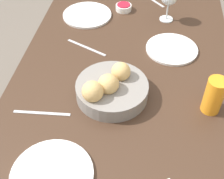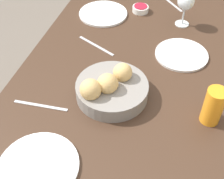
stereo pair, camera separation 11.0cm
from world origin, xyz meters
name	(u,v)px [view 2 (the right image)]	position (x,y,z in m)	size (l,w,h in m)	color
dining_table	(124,103)	(0.00, 0.00, 0.67)	(1.54, 0.85, 0.77)	#3D281C
bread_basket	(111,88)	(0.07, -0.04, 0.81)	(0.26, 0.26, 0.11)	gray
plate_near_left	(103,14)	(-0.45, -0.22, 0.77)	(0.23, 0.23, 0.01)	white
plate_near_right	(38,166)	(0.41, -0.16, 0.77)	(0.24, 0.24, 0.01)	white
plate_far_center	(181,55)	(-0.23, 0.18, 0.77)	(0.22, 0.22, 0.01)	white
juice_glass	(213,106)	(0.08, 0.31, 0.83)	(0.07, 0.07, 0.13)	orange
wine_glass	(186,3)	(-0.47, 0.15, 0.88)	(0.08, 0.08, 0.16)	silver
jam_bowl_berry	(140,9)	(-0.53, -0.06, 0.78)	(0.08, 0.08, 0.03)	white
fork_silver	(41,106)	(0.18, -0.26, 0.77)	(0.02, 0.20, 0.00)	#B7B7BC
knife_silver	(96,46)	(-0.20, -0.18, 0.77)	(0.10, 0.18, 0.00)	#B7B7BC
spoon_coffee	(173,5)	(-0.63, 0.09, 0.77)	(0.12, 0.11, 0.00)	#B7B7BC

